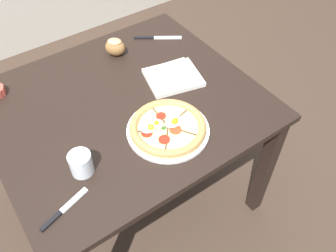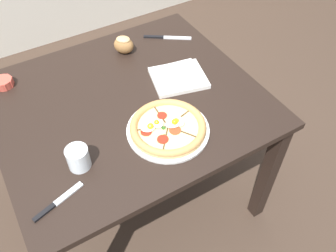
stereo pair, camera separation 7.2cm
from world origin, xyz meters
name	(u,v)px [view 2 (the right image)]	position (x,y,z in m)	size (l,w,h in m)	color
ground_plane	(138,191)	(0.00, 0.00, 0.00)	(12.00, 12.00, 0.00)	#3D2D23
dining_table	(129,116)	(0.00, 0.00, 0.63)	(1.11, 0.98, 0.74)	black
pizza	(168,128)	(0.06, -0.24, 0.76)	(0.33, 0.33, 0.06)	white
ramekin_bowl	(3,83)	(-0.43, 0.36, 0.75)	(0.09, 0.09, 0.04)	#C64C3D
napkin_folded	(179,77)	(0.26, 0.00, 0.75)	(0.28, 0.25, 0.04)	silver
bread_piece_near	(124,45)	(0.14, 0.31, 0.78)	(0.12, 0.12, 0.09)	olive
knife_main	(58,202)	(-0.42, -0.33, 0.74)	(0.19, 0.07, 0.01)	silver
knife_spare	(167,37)	(0.38, 0.31, 0.74)	(0.21, 0.15, 0.01)	silver
water_glass	(78,159)	(-0.30, -0.22, 0.77)	(0.08, 0.08, 0.09)	white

